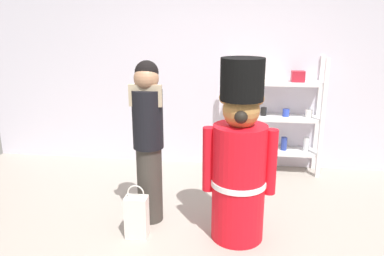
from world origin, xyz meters
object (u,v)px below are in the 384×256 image
object	(u,v)px
person_shopper	(148,137)
shopping_bag	(137,216)
teddy_bear_guard	(239,162)
merchandise_shelf	(275,115)

from	to	relation	value
person_shopper	shopping_bag	bearing A→B (deg)	-98.58
teddy_bear_guard	person_shopper	size ratio (longest dim) A/B	1.03
merchandise_shelf	person_shopper	world-z (taller)	person_shopper
person_shopper	shopping_bag	size ratio (longest dim) A/B	3.07
teddy_bear_guard	shopping_bag	distance (m)	1.06
person_shopper	shopping_bag	xyz separation A→B (m)	(-0.05, -0.33, -0.66)
person_shopper	shopping_bag	distance (m)	0.74
shopping_bag	merchandise_shelf	bearing A→B (deg)	52.90
teddy_bear_guard	merchandise_shelf	bearing A→B (deg)	75.13
merchandise_shelf	person_shopper	size ratio (longest dim) A/B	0.95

